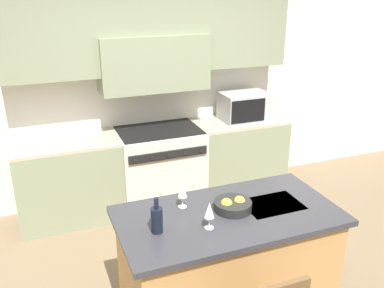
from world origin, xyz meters
name	(u,v)px	position (x,y,z in m)	size (l,w,h in m)	color
back_cabinetry	(150,67)	(0.00, 2.09, 1.58)	(10.00, 0.46, 2.70)	silver
back_counter	(159,167)	(0.00, 1.84, 0.46)	(3.13, 0.62, 0.91)	gray
range_stove	(160,167)	(0.00, 1.82, 0.46)	(0.95, 0.70, 0.92)	beige
microwave	(244,106)	(1.08, 1.83, 1.08)	(0.55, 0.40, 0.33)	#B7B7BC
kitchen_island	(227,264)	(-0.05, -0.09, 0.45)	(1.64, 0.86, 0.90)	#B7844C
wine_bottle	(157,219)	(-0.61, -0.13, 0.99)	(0.08, 0.08, 0.26)	black
wine_glass_near	(209,211)	(-0.26, -0.22, 1.03)	(0.07, 0.07, 0.20)	white
wine_glass_far	(182,191)	(-0.33, 0.12, 1.03)	(0.07, 0.07, 0.20)	white
fruit_bowl	(233,205)	(0.00, -0.05, 0.94)	(0.28, 0.28, 0.10)	black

